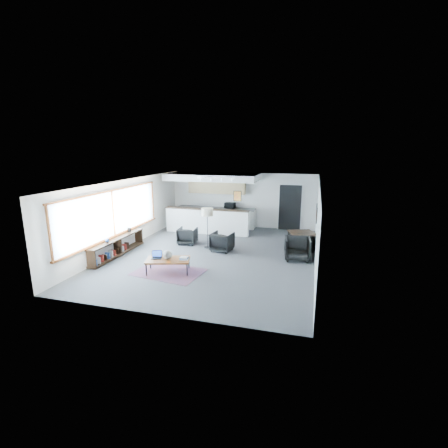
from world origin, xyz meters
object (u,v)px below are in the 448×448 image
(coffee_table, at_px, (168,260))
(armchair_left, at_px, (188,235))
(floor_lamp, at_px, (207,213))
(dining_chair_far, at_px, (302,241))
(armchair_right, at_px, (222,241))
(microwave, at_px, (230,205))
(dining_chair_near, at_px, (297,249))
(laptop, at_px, (157,256))
(book_stack, at_px, (184,258))
(ceramic_pot, at_px, (167,255))
(dining_table, at_px, (302,234))

(coffee_table, distance_m, armchair_left, 3.06)
(floor_lamp, xyz_separation_m, dining_chair_far, (3.50, 0.63, -0.99))
(armchair_right, height_order, microwave, microwave)
(floor_lamp, bearing_deg, armchair_left, 164.77)
(armchair_left, xyz_separation_m, dining_chair_near, (4.33, -0.74, 0.01))
(dining_chair_near, distance_m, microwave, 5.24)
(laptop, bearing_deg, book_stack, -11.62)
(ceramic_pot, bearing_deg, laptop, 176.51)
(book_stack, distance_m, dining_table, 4.60)
(microwave, bearing_deg, coffee_table, -87.68)
(laptop, distance_m, dining_table, 5.32)
(ceramic_pot, height_order, microwave, microwave)
(book_stack, height_order, microwave, microwave)
(laptop, xyz_separation_m, armchair_left, (-0.19, 3.00, -0.13))
(armchair_right, distance_m, dining_chair_far, 2.98)
(microwave, bearing_deg, armchair_right, -74.24)
(book_stack, height_order, armchair_right, armchair_right)
(floor_lamp, relative_size, dining_chair_far, 2.21)
(armchair_right, distance_m, microwave, 3.78)
(coffee_table, xyz_separation_m, microwave, (0.35, 6.18, 0.70))
(floor_lamp, xyz_separation_m, dining_chair_near, (3.40, -0.49, -0.97))
(armchair_right, xyz_separation_m, microwave, (-0.66, 3.66, 0.71))
(dining_chair_near, distance_m, dining_chair_far, 1.12)
(dining_table, xyz_separation_m, microwave, (-3.51, 2.95, 0.42))
(laptop, relative_size, dining_chair_near, 0.50)
(dining_chair_near, relative_size, dining_chair_far, 1.05)
(coffee_table, distance_m, book_stack, 0.51)
(dining_table, xyz_separation_m, dining_chair_near, (-0.10, -0.96, -0.30))
(laptop, height_order, microwave, microwave)
(ceramic_pot, bearing_deg, dining_chair_far, 41.35)
(book_stack, relative_size, floor_lamp, 0.19)
(laptop, relative_size, ceramic_pot, 1.33)
(armchair_left, relative_size, dining_chair_far, 1.03)
(ceramic_pot, height_order, armchair_left, armchair_left)
(dining_chair_far, bearing_deg, dining_chair_near, 64.05)
(book_stack, relative_size, dining_table, 0.26)
(dining_chair_near, xyz_separation_m, microwave, (-3.41, 3.91, 0.73))
(book_stack, xyz_separation_m, armchair_right, (0.51, 2.42, -0.09))
(laptop, xyz_separation_m, microwave, (0.73, 6.16, 0.60))
(floor_lamp, distance_m, microwave, 3.43)
(coffee_table, distance_m, microwave, 6.22)
(floor_lamp, bearing_deg, book_stack, -87.08)
(book_stack, height_order, floor_lamp, floor_lamp)
(coffee_table, distance_m, dining_chair_near, 4.39)
(laptop, bearing_deg, dining_chair_near, 11.32)
(ceramic_pot, bearing_deg, armchair_right, 68.22)
(floor_lamp, height_order, dining_chair_far, floor_lamp)
(microwave, bearing_deg, dining_chair_near, -43.36)
(ceramic_pot, xyz_separation_m, floor_lamp, (0.36, 2.77, 0.77))
(coffee_table, height_order, dining_chair_far, dining_chair_far)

